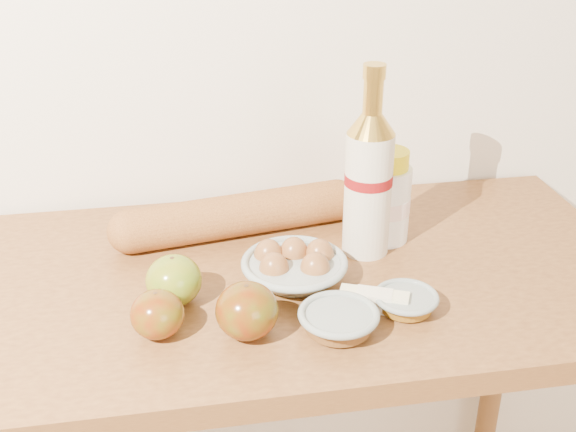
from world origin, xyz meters
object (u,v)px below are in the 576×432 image
object	(u,v)px
egg_bowl	(294,266)
cream_bottle	(386,199)
bourbon_bottle	(368,180)
table	(285,333)
baguette	(238,215)

from	to	relation	value
egg_bowl	cream_bottle	bearing A→B (deg)	31.06
bourbon_bottle	cream_bottle	xyz separation A→B (m)	(0.05, 0.04, -0.06)
table	baguette	world-z (taller)	baguette
table	bourbon_bottle	bearing A→B (deg)	18.29
cream_bottle	baguette	xyz separation A→B (m)	(-0.26, 0.06, -0.04)
table	egg_bowl	bearing A→B (deg)	-65.39
table	baguette	distance (m)	0.23
egg_bowl	baguette	bearing A→B (deg)	113.08
bourbon_bottle	egg_bowl	xyz separation A→B (m)	(-0.14, -0.07, -0.11)
table	baguette	xyz separation A→B (m)	(-0.06, 0.15, 0.16)
bourbon_bottle	table	bearing A→B (deg)	176.66
cream_bottle	egg_bowl	size ratio (longest dim) A/B	0.85
baguette	cream_bottle	bearing A→B (deg)	-22.43
table	bourbon_bottle	size ratio (longest dim) A/B	3.63
bourbon_bottle	cream_bottle	bearing A→B (deg)	17.48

